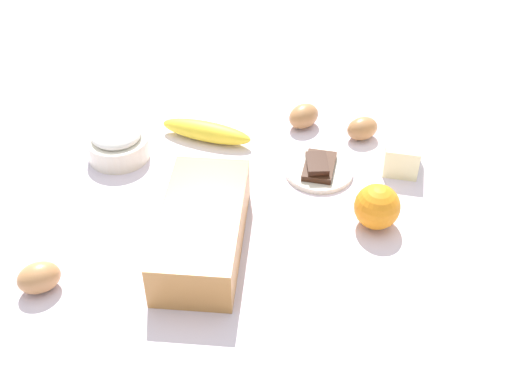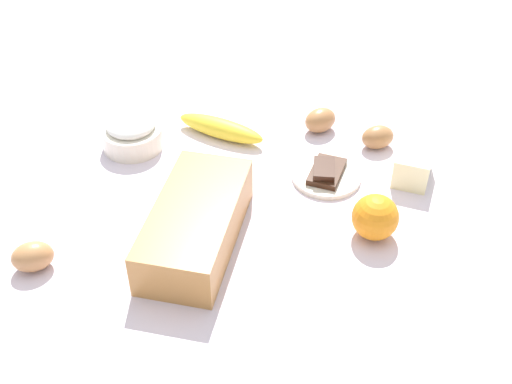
# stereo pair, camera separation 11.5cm
# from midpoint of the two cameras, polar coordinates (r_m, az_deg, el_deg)

# --- Properties ---
(ground_plane) EXTENTS (2.40, 2.40, 0.02)m
(ground_plane) POSITION_cam_midpoint_polar(r_m,az_deg,el_deg) (1.18, 2.78, -1.97)
(ground_plane) COLOR silver
(loaf_pan) EXTENTS (0.29, 0.16, 0.08)m
(loaf_pan) POSITION_cam_midpoint_polar(r_m,az_deg,el_deg) (1.09, -2.24, -2.83)
(loaf_pan) COLOR #B77A3D
(loaf_pan) RESTS_ON ground_plane
(flour_bowl) EXTENTS (0.12, 0.12, 0.07)m
(flour_bowl) POSITION_cam_midpoint_polar(r_m,az_deg,el_deg) (1.32, -8.26, 5.02)
(flour_bowl) COLOR silver
(flour_bowl) RESTS_ON ground_plane
(banana) EXTENTS (0.07, 0.19, 0.04)m
(banana) POSITION_cam_midpoint_polar(r_m,az_deg,el_deg) (1.34, -0.61, 5.45)
(banana) COLOR yellow
(banana) RESTS_ON ground_plane
(orange_fruit) EXTENTS (0.08, 0.08, 0.08)m
(orange_fruit) POSITION_cam_midpoint_polar(r_m,az_deg,el_deg) (1.13, 13.17, -2.29)
(orange_fruit) COLOR orange
(orange_fruit) RESTS_ON ground_plane
(butter_block) EXTENTS (0.09, 0.07, 0.06)m
(butter_block) POSITION_cam_midpoint_polar(r_m,az_deg,el_deg) (1.27, 16.00, 2.16)
(butter_block) COLOR #F4EDB2
(butter_block) RESTS_ON ground_plane
(egg_near_butter) EXTENTS (0.08, 0.08, 0.05)m
(egg_near_butter) POSITION_cam_midpoint_polar(r_m,az_deg,el_deg) (1.37, 8.00, 6.10)
(egg_near_butter) COLOR #B07748
(egg_near_butter) RESTS_ON ground_plane
(egg_beside_bowl) EXTENTS (0.08, 0.08, 0.05)m
(egg_beside_bowl) POSITION_cam_midpoint_polar(r_m,az_deg,el_deg) (1.34, 12.93, 4.57)
(egg_beside_bowl) COLOR #AA7345
(egg_beside_bowl) RESTS_ON ground_plane
(egg_loose) EXTENTS (0.08, 0.08, 0.05)m
(egg_loose) POSITION_cam_midpoint_polar(r_m,az_deg,el_deg) (1.10, -15.97, -5.53)
(egg_loose) COLOR #B97D4C
(egg_loose) RESTS_ON ground_plane
(chocolate_plate) EXTENTS (0.13, 0.13, 0.03)m
(chocolate_plate) POSITION_cam_midpoint_polar(r_m,az_deg,el_deg) (1.25, 8.72, 1.42)
(chocolate_plate) COLOR silver
(chocolate_plate) RESTS_ON ground_plane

